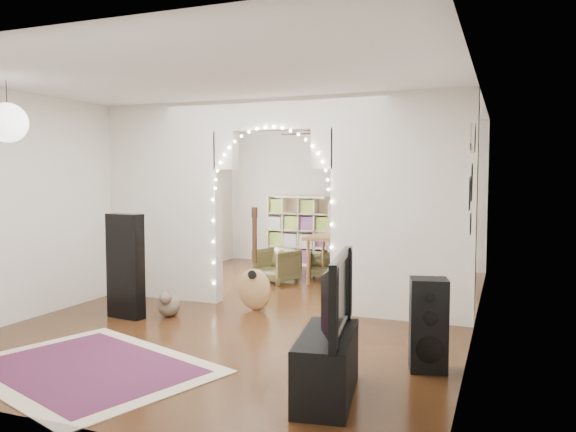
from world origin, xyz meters
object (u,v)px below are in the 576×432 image
(dining_table, at_px, (346,241))
(dining_chair_right, at_px, (323,265))
(bookcase, at_px, (300,230))
(acoustic_guitar, at_px, (255,272))
(floor_speaker, at_px, (428,325))
(media_console, at_px, (327,365))
(dining_chair_left, at_px, (276,266))

(dining_table, distance_m, dining_chair_right, 0.80)
(bookcase, bearing_deg, acoustic_guitar, -64.35)
(acoustic_guitar, bearing_deg, bookcase, 101.73)
(acoustic_guitar, distance_m, dining_table, 2.23)
(floor_speaker, xyz_separation_m, bookcase, (-3.11, 5.23, 0.26))
(bookcase, bearing_deg, dining_chair_right, -40.96)
(media_console, bearing_deg, dining_chair_right, 98.84)
(media_console, bearing_deg, dining_table, 94.26)
(dining_table, xyz_separation_m, dining_chair_left, (-1.08, -0.28, -0.41))
(dining_table, bearing_deg, floor_speaker, -60.17)
(floor_speaker, bearing_deg, dining_chair_right, 106.20)
(dining_chair_left, relative_size, dining_chair_right, 1.28)
(acoustic_guitar, distance_m, bookcase, 3.83)
(acoustic_guitar, distance_m, media_console, 2.93)
(dining_chair_right, bearing_deg, media_console, -86.98)
(floor_speaker, bearing_deg, bookcase, 107.50)
(acoustic_guitar, bearing_deg, dining_chair_right, 88.13)
(acoustic_guitar, relative_size, floor_speaker, 1.36)
(dining_chair_right, bearing_deg, dining_table, -52.23)
(media_console, height_order, bookcase, bookcase)
(acoustic_guitar, height_order, dining_table, acoustic_guitar)
(dining_table, relative_size, dining_chair_left, 2.10)
(acoustic_guitar, relative_size, dining_chair_right, 2.40)
(floor_speaker, xyz_separation_m, dining_table, (-1.74, 3.61, 0.27))
(media_console, xyz_separation_m, bookcase, (-2.46, 6.12, 0.42))
(media_console, distance_m, bookcase, 6.61)
(bookcase, bearing_deg, dining_table, -35.49)
(floor_speaker, distance_m, bookcase, 6.09)
(acoustic_guitar, relative_size, dining_table, 0.89)
(media_console, height_order, dining_table, dining_table)
(media_console, xyz_separation_m, dining_chair_right, (-1.61, 4.89, -0.04))
(dining_table, bearing_deg, dining_chair_right, 146.99)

